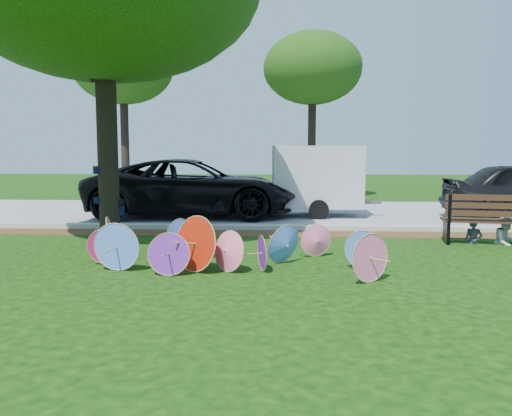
{
  "coord_description": "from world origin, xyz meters",
  "views": [
    {
      "loc": [
        1.05,
        -7.68,
        1.91
      ],
      "look_at": [
        0.5,
        2.0,
        0.9
      ],
      "focal_mm": 35.0,
      "sensor_mm": 36.0,
      "label": 1
    }
  ],
  "objects": [
    {
      "name": "cargo_trailer",
      "position": [
        2.1,
        8.25,
        1.26
      ],
      "size": [
        2.75,
        1.74,
        2.52
      ],
      "primitive_type": "cube",
      "rotation": [
        0.0,
        0.0,
        0.0
      ],
      "color": "silver",
      "rests_on": "ground"
    },
    {
      "name": "curb",
      "position": [
        0.0,
        5.2,
        0.06
      ],
      "size": [
        90.0,
        0.3,
        0.12
      ],
      "primitive_type": "cube",
      "color": "#B7B5AD",
      "rests_on": "ground"
    },
    {
      "name": "black_van",
      "position": [
        -1.83,
        7.84,
        0.91
      ],
      "size": [
        6.68,
        3.36,
        1.81
      ],
      "primitive_type": "imported",
      "rotation": [
        0.0,
        0.0,
        1.63
      ],
      "color": "black",
      "rests_on": "ground"
    },
    {
      "name": "ground",
      "position": [
        0.0,
        0.0,
        0.0
      ],
      "size": [
        90.0,
        90.0,
        0.0
      ],
      "primitive_type": "plane",
      "color": "black",
      "rests_on": "ground"
    },
    {
      "name": "park_bench",
      "position": [
        5.56,
        3.34,
        0.54
      ],
      "size": [
        2.18,
        1.12,
        1.09
      ],
      "primitive_type": null,
      "rotation": [
        0.0,
        0.0,
        -0.16
      ],
      "color": "black",
      "rests_on": "ground"
    },
    {
      "name": "parasol_pile",
      "position": [
        -0.18,
        0.78,
        0.38
      ],
      "size": [
        5.23,
        2.53,
        0.96
      ],
      "color": "pink",
      "rests_on": "ground"
    },
    {
      "name": "person_right",
      "position": [
        5.91,
        3.39,
        0.64
      ],
      "size": [
        0.75,
        0.68,
        1.27
      ],
      "primitive_type": "imported",
      "rotation": [
        0.0,
        0.0,
        0.38
      ],
      "color": "silver",
      "rests_on": "ground"
    },
    {
      "name": "person_left",
      "position": [
        5.21,
        3.39,
        0.51
      ],
      "size": [
        0.43,
        0.36,
        1.01
      ],
      "primitive_type": "imported",
      "rotation": [
        0.0,
        0.0,
        -0.38
      ],
      "color": "#373D4B",
      "rests_on": "ground"
    },
    {
      "name": "mulch_strip",
      "position": [
        0.0,
        4.5,
        0.01
      ],
      "size": [
        90.0,
        1.0,
        0.01
      ],
      "primitive_type": "cube",
      "color": "#472D16",
      "rests_on": "ground"
    },
    {
      "name": "street",
      "position": [
        0.0,
        9.35,
        0.01
      ],
      "size": [
        90.0,
        8.0,
        0.01
      ],
      "primitive_type": "cube",
      "color": "gray",
      "rests_on": "ground"
    },
    {
      "name": "bg_trees",
      "position": [
        3.4,
        14.86,
        5.77
      ],
      "size": [
        24.46,
        5.1,
        7.4
      ],
      "color": "black",
      "rests_on": "ground"
    }
  ]
}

